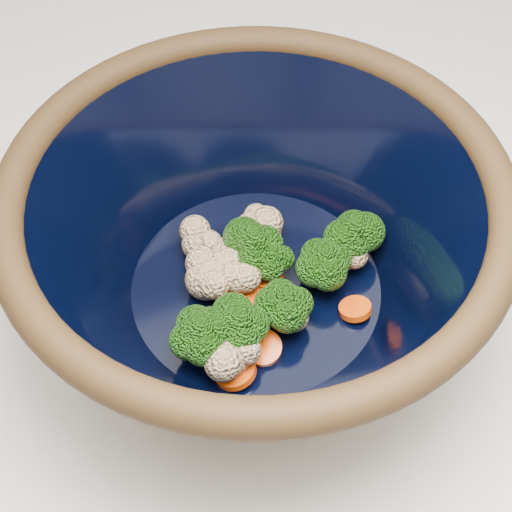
# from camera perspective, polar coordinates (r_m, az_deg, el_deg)

# --- Properties ---
(counter) EXTENTS (1.20, 1.20, 0.90)m
(counter) POSITION_cam_1_polar(r_m,az_deg,el_deg) (1.03, 1.49, -17.20)
(counter) COLOR white
(counter) RESTS_ON ground
(mixing_bowl) EXTENTS (0.41, 0.41, 0.16)m
(mixing_bowl) POSITION_cam_1_polar(r_m,az_deg,el_deg) (0.54, 0.00, 1.01)
(mixing_bowl) COLOR black
(mixing_bowl) RESTS_ON counter
(vegetable_pile) EXTENTS (0.19, 0.15, 0.05)m
(vegetable_pile) POSITION_cam_1_polar(r_m,az_deg,el_deg) (0.56, 0.54, -1.63)
(vegetable_pile) COLOR #608442
(vegetable_pile) RESTS_ON mixing_bowl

